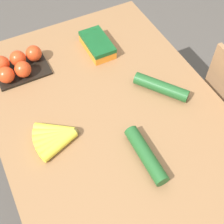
{
  "coord_description": "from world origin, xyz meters",
  "views": [
    {
      "loc": [
        0.62,
        -0.31,
        1.73
      ],
      "look_at": [
        0.0,
        0.0,
        0.78
      ],
      "focal_mm": 50.0,
      "sensor_mm": 36.0,
      "label": 1
    }
  ],
  "objects_px": {
    "carrot_bag": "(97,44)",
    "cucumber_near": "(146,155)",
    "cucumber_far": "(161,87)",
    "banana_bunch": "(56,137)",
    "tomato_pack": "(18,65)"
  },
  "relations": [
    {
      "from": "carrot_bag",
      "to": "cucumber_near",
      "type": "relative_size",
      "value": 0.82
    },
    {
      "from": "cucumber_near",
      "to": "cucumber_far",
      "type": "relative_size",
      "value": 1.07
    },
    {
      "from": "carrot_bag",
      "to": "cucumber_near",
      "type": "xyz_separation_m",
      "value": [
        0.58,
        -0.09,
        -0.01
      ]
    },
    {
      "from": "cucumber_near",
      "to": "banana_bunch",
      "type": "bearing_deg",
      "value": -130.02
    },
    {
      "from": "banana_bunch",
      "to": "carrot_bag",
      "type": "distance_m",
      "value": 0.5
    },
    {
      "from": "tomato_pack",
      "to": "cucumber_far",
      "type": "height_order",
      "value": "tomato_pack"
    },
    {
      "from": "banana_bunch",
      "to": "cucumber_near",
      "type": "distance_m",
      "value": 0.33
    },
    {
      "from": "carrot_bag",
      "to": "tomato_pack",
      "type": "bearing_deg",
      "value": -94.64
    },
    {
      "from": "tomato_pack",
      "to": "cucumber_far",
      "type": "relative_size",
      "value": 1.05
    },
    {
      "from": "cucumber_far",
      "to": "banana_bunch",
      "type": "bearing_deg",
      "value": -86.6
    },
    {
      "from": "banana_bunch",
      "to": "carrot_bag",
      "type": "xyz_separation_m",
      "value": [
        -0.37,
        0.34,
        0.01
      ]
    },
    {
      "from": "banana_bunch",
      "to": "cucumber_near",
      "type": "bearing_deg",
      "value": 49.98
    },
    {
      "from": "cucumber_near",
      "to": "cucumber_far",
      "type": "xyz_separation_m",
      "value": [
        -0.24,
        0.21,
        0.0
      ]
    },
    {
      "from": "banana_bunch",
      "to": "cucumber_near",
      "type": "height_order",
      "value": "cucumber_near"
    },
    {
      "from": "banana_bunch",
      "to": "cucumber_near",
      "type": "xyz_separation_m",
      "value": [
        0.21,
        0.25,
        0.01
      ]
    }
  ]
}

